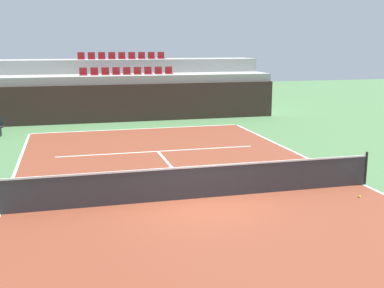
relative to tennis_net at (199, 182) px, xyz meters
The scene contains 13 objects.
ground_plane 0.51m from the tennis_net, ahead, with size 80.00×80.00×0.00m, color #477042.
court_surface 0.50m from the tennis_net, ahead, with size 11.00×24.00×0.01m, color brown.
baseline_far 11.96m from the tennis_net, 90.00° to the left, with size 11.00×0.10×0.00m, color white.
sideline_right 5.47m from the tennis_net, ahead, with size 0.10×24.00×0.00m, color white.
service_line_far 6.42m from the tennis_net, 90.00° to the left, with size 8.26×0.10×0.00m, color white.
centre_service_line 3.24m from the tennis_net, 90.00° to the left, with size 0.10×6.40×0.00m, color white.
back_wall 14.61m from the tennis_net, 90.00° to the left, with size 17.33×0.30×2.14m, color #33231E.
stands_tier_lower 15.97m from the tennis_net, 90.00° to the left, with size 17.33×2.40×2.60m, color #9E9E99.
stands_tier_upper 18.39m from the tennis_net, 90.00° to the left, with size 17.33×2.40×3.43m, color #9E9E99.
seating_row_lower 16.20m from the tennis_net, 90.00° to the left, with size 5.53×0.44×0.44m.
seating_row_upper 18.70m from the tennis_net, 90.00° to the left, with size 5.53×0.44×0.44m.
tennis_net is the anchor object (origin of this frame).
tennis_ball_0 4.73m from the tennis_net, 13.99° to the right, with size 0.07×0.07×0.07m, color #CCE033.
Camera 1 is at (-3.57, -12.91, 4.43)m, focal length 45.13 mm.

